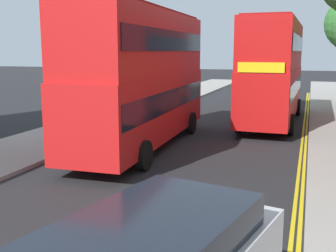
{
  "coord_description": "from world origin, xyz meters",
  "views": [
    {
      "loc": [
        4.43,
        -0.55,
        4.01
      ],
      "look_at": [
        0.5,
        11.0,
        1.8
      ],
      "focal_mm": 44.63,
      "sensor_mm": 36.0,
      "label": 1
    }
  ],
  "objects": [
    {
      "name": "double_decker_bus_oncoming",
      "position": [
        2.47,
        23.3,
        3.03
      ],
      "size": [
        2.93,
        10.85,
        5.64
      ],
      "color": "red",
      "rests_on": "ground"
    },
    {
      "name": "double_decker_bus_away",
      "position": [
        -2.11,
        15.45,
        3.03
      ],
      "size": [
        3.06,
        10.88,
        5.64
      ],
      "color": "red",
      "rests_on": "ground"
    },
    {
      "name": "sidewalk_left",
      "position": [
        -6.5,
        16.0,
        0.07
      ],
      "size": [
        4.0,
        80.0,
        0.14
      ],
      "primitive_type": "cube",
      "color": "#9E9991",
      "rests_on": "ground"
    },
    {
      "name": "kerb_line_inner",
      "position": [
        4.24,
        14.0,
        0.0
      ],
      "size": [
        0.1,
        56.0,
        0.01
      ],
      "primitive_type": "cube",
      "color": "yellow",
      "rests_on": "ground"
    },
    {
      "name": "kerb_line_outer",
      "position": [
        4.4,
        14.0,
        0.0
      ],
      "size": [
        0.1,
        56.0,
        0.01
      ],
      "primitive_type": "cube",
      "color": "yellow",
      "rests_on": "ground"
    }
  ]
}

